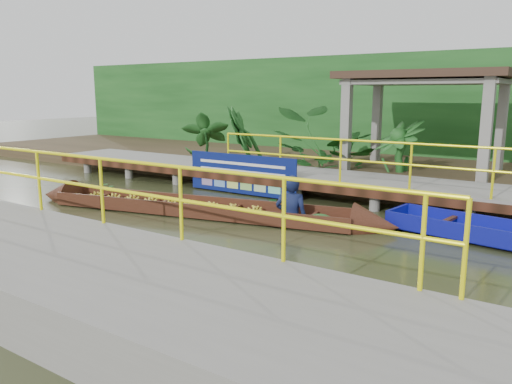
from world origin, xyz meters
The scene contains 9 objects.
ground centered at (0.00, 0.00, 0.00)m, with size 80.00×80.00×0.00m, color #2C3219.
land_strip centered at (0.00, 7.50, 0.23)m, with size 30.00×8.00×0.45m, color #322919.
far_dock centered at (0.02, 3.43, 0.48)m, with size 16.00×2.06×1.66m.
near_dock centered at (1.00, -4.20, 0.30)m, with size 18.00×2.40×1.73m.
pavilion centered at (3.00, 6.30, 2.82)m, with size 4.40×3.00×3.00m.
foliage_backdrop centered at (0.00, 10.00, 2.00)m, with size 30.00×0.80×4.00m, color #154315.
vendor_boat centered at (0.32, 0.32, 0.31)m, with size 8.58×2.60×2.23m.
blue_banner centered at (-0.54, 2.48, 0.56)m, with size 3.28×0.04×1.02m.
tropical_plants centered at (2.25, 5.30, 1.29)m, with size 14.34×1.34×1.67m.
Camera 1 is at (6.85, -7.92, 2.61)m, focal length 35.00 mm.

